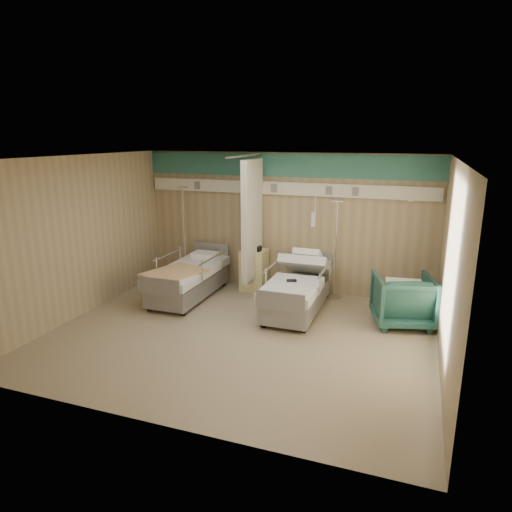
# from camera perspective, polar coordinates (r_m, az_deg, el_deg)

# --- Properties ---
(ground) EXTENTS (6.00, 5.00, 0.00)m
(ground) POSITION_cam_1_polar(r_m,az_deg,el_deg) (7.47, -2.03, -9.83)
(ground) COLOR gray
(ground) RESTS_ON ground
(room_walls) EXTENTS (6.04, 5.04, 2.82)m
(room_walls) POSITION_cam_1_polar(r_m,az_deg,el_deg) (7.15, -1.64, 4.73)
(room_walls) COLOR tan
(room_walls) RESTS_ON ground
(bed_right) EXTENTS (1.00, 2.16, 0.63)m
(bed_right) POSITION_cam_1_polar(r_m,az_deg,el_deg) (8.33, 5.13, -4.89)
(bed_right) COLOR silver
(bed_right) RESTS_ON ground
(bed_left) EXTENTS (1.00, 2.16, 0.63)m
(bed_left) POSITION_cam_1_polar(r_m,az_deg,el_deg) (9.09, -8.42, -3.28)
(bed_left) COLOR silver
(bed_left) RESTS_ON ground
(bedside_cabinet) EXTENTS (0.50, 0.48, 0.85)m
(bedside_cabinet) POSITION_cam_1_polar(r_m,az_deg,el_deg) (9.43, -0.23, -1.75)
(bedside_cabinet) COLOR #ECE193
(bedside_cabinet) RESTS_ON ground
(visitor_armchair) EXTENTS (1.16, 1.18, 0.87)m
(visitor_armchair) POSITION_cam_1_polar(r_m,az_deg,el_deg) (8.10, 17.87, -5.24)
(visitor_armchair) COLOR #1E4C45
(visitor_armchair) RESTS_ON ground
(waffle_blanket) EXTENTS (0.64, 0.58, 0.07)m
(waffle_blanket) POSITION_cam_1_polar(r_m,az_deg,el_deg) (7.91, 18.15, -2.15)
(waffle_blanket) COLOR white
(waffle_blanket) RESTS_ON visitor_armchair
(iv_stand_right) EXTENTS (0.34, 0.34, 1.93)m
(iv_stand_right) POSITION_cam_1_polar(r_m,az_deg,el_deg) (9.11, 9.75, -2.77)
(iv_stand_right) COLOR silver
(iv_stand_right) RESTS_ON ground
(iv_stand_left) EXTENTS (0.38, 0.38, 2.10)m
(iv_stand_left) POSITION_cam_1_polar(r_m,az_deg,el_deg) (9.94, -8.80, -1.03)
(iv_stand_left) COLOR silver
(iv_stand_left) RESTS_ON ground
(call_remote) EXTENTS (0.19, 0.14, 0.04)m
(call_remote) POSITION_cam_1_polar(r_m,az_deg,el_deg) (8.04, 4.46, -3.08)
(call_remote) COLOR black
(call_remote) RESTS_ON bed_right
(tan_blanket) EXTENTS (1.12, 1.26, 0.04)m
(tan_blanket) POSITION_cam_1_polar(r_m,az_deg,el_deg) (8.63, -10.18, -2.03)
(tan_blanket) COLOR tan
(tan_blanket) RESTS_ON bed_left
(toiletry_bag) EXTENTS (0.21, 0.15, 0.11)m
(toiletry_bag) POSITION_cam_1_polar(r_m,az_deg,el_deg) (9.23, 0.01, 0.96)
(toiletry_bag) COLOR black
(toiletry_bag) RESTS_ON bedside_cabinet
(white_cup) EXTENTS (0.11, 0.11, 0.12)m
(white_cup) POSITION_cam_1_polar(r_m,az_deg,el_deg) (9.35, -1.28, 1.18)
(white_cup) COLOR white
(white_cup) RESTS_ON bedside_cabinet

